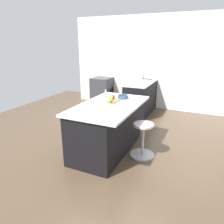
{
  "coord_description": "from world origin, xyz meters",
  "views": [
    {
      "loc": [
        3.5,
        1.66,
        1.96
      ],
      "look_at": [
        0.26,
        0.18,
        0.77
      ],
      "focal_mm": 33.59,
      "sensor_mm": 36.0,
      "label": 1
    }
  ],
  "objects": [
    {
      "name": "oven_range",
      "position": [
        -2.52,
        -1.44,
        0.44
      ],
      "size": [
        0.6,
        0.61,
        0.88
      ],
      "color": "#38383D",
      "rests_on": "ground_plane"
    },
    {
      "name": "fruit_bowl",
      "position": [
        -0.22,
        0.2,
        0.95
      ],
      "size": [
        0.21,
        0.21,
        0.07
      ],
      "color": "#334C6B",
      "rests_on": "kitchen_island"
    },
    {
      "name": "sink_cabinet",
      "position": [
        -2.52,
        -0.0,
        0.46
      ],
      "size": [
        2.18,
        0.6,
        1.19
      ],
      "color": "black",
      "rests_on": "ground_plane"
    },
    {
      "name": "apple_green",
      "position": [
        0.19,
        0.13,
        0.97
      ],
      "size": [
        0.08,
        0.08,
        0.08
      ],
      "primitive_type": "sphere",
      "color": "#609E2D",
      "rests_on": "cutting_board"
    },
    {
      "name": "water_bottle",
      "position": [
        0.48,
        0.17,
        1.03
      ],
      "size": [
        0.06,
        0.06,
        0.31
      ],
      "color": "silver",
      "rests_on": "kitchen_island"
    },
    {
      "name": "cutting_board",
      "position": [
        0.06,
        0.09,
        0.92
      ],
      "size": [
        0.36,
        0.24,
        0.02
      ],
      "primitive_type": "cube",
      "color": "olive",
      "rests_on": "kitchen_island"
    },
    {
      "name": "stool_by_window",
      "position": [
        0.2,
        0.76,
        0.29
      ],
      "size": [
        0.44,
        0.44,
        0.62
      ],
      "color": "#B7B7BC",
      "rests_on": "ground_plane"
    },
    {
      "name": "apple_yellow",
      "position": [
        0.03,
        0.05,
        0.98
      ],
      "size": [
        0.09,
        0.09,
        0.09
      ],
      "primitive_type": "sphere",
      "color": "gold",
      "rests_on": "cutting_board"
    },
    {
      "name": "interior_partition_left",
      "position": [
        -2.87,
        0.0,
        1.37
      ],
      "size": [
        0.12,
        4.92,
        2.74
      ],
      "color": "silver",
      "rests_on": "ground_plane"
    },
    {
      "name": "ground_plane",
      "position": [
        0.0,
        0.0,
        0.0
      ],
      "size": [
        7.46,
        7.46,
        0.0
      ],
      "primitive_type": "plane",
      "color": "brown"
    },
    {
      "name": "apple_red",
      "position": [
        -0.08,
        0.05,
        0.97
      ],
      "size": [
        0.07,
        0.07,
        0.07
      ],
      "primitive_type": "sphere",
      "color": "red",
      "rests_on": "cutting_board"
    },
    {
      "name": "kitchen_island",
      "position": [
        0.26,
        0.09,
        0.46
      ],
      "size": [
        1.72,
        0.99,
        0.91
      ],
      "color": "black",
      "rests_on": "ground_plane"
    }
  ]
}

